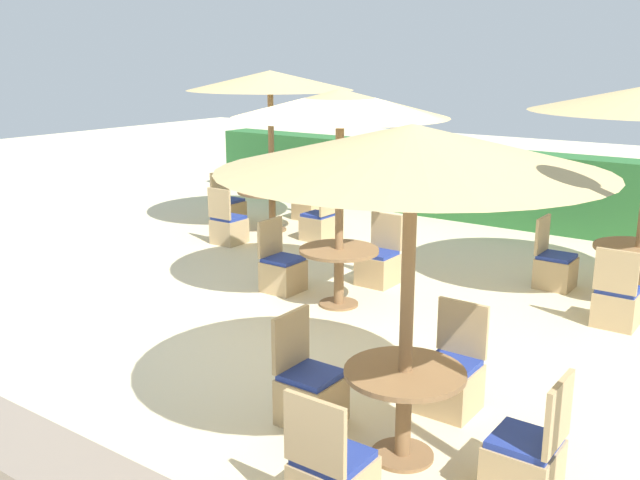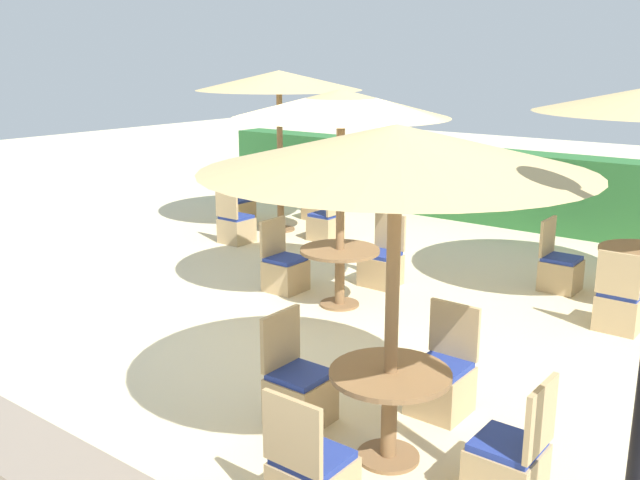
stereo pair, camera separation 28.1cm
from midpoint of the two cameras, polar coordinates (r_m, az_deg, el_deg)
The scene contains 20 objects.
ground_plane at distance 8.06m, azimuth -1.63°, elevation -7.06°, with size 40.00×40.00×0.00m, color beige.
hedge_row at distance 13.22m, azimuth 16.05°, elevation 3.94°, with size 13.00×0.70×1.32m, color #2D6B33.
parasol_back_left at distance 12.14m, azimuth -2.63°, elevation 12.59°, with size 2.78×2.78×2.73m.
round_table_back_left at distance 12.37m, azimuth -2.52°, elevation 3.43°, with size 1.19×1.19×0.71m.
patio_chair_back_left_west at distance 13.07m, azimuth -5.99°, elevation 2.53°, with size 0.46×0.46×0.93m.
patio_chair_back_left_east at distance 11.76m, azimuth 1.19°, elevation 1.26°, with size 0.46×0.46×0.93m.
patio_chair_back_left_south at distance 11.65m, azimuth -6.07°, elevation 1.05°, with size 0.46×0.46×0.93m.
patio_chair_back_left_north at distance 13.29m, azimuth 0.49°, elevation 2.82°, with size 0.46×0.46×0.93m.
patio_chair_back_right_west at distance 9.80m, azimuth 19.40°, elevation -2.33°, with size 0.46×0.46×0.93m.
patio_chair_back_right_south at distance 8.65m, azimuth 23.71°, elevation -4.96°, with size 0.46×0.46×0.93m.
parasol_center at distance 8.28m, azimuth 2.68°, elevation 10.78°, with size 2.52×2.52×2.60m.
round_table_center at distance 8.61m, azimuth 2.53°, elevation -1.82°, with size 0.96×0.96×0.72m.
patio_chair_center_west at distance 9.24m, azimuth -1.99°, elevation -2.49°, with size 0.46×0.46×0.93m.
patio_chair_center_north at distance 9.51m, azimuth 5.78°, elevation -2.05°, with size 0.46×0.46×0.93m.
parasol_front_right at distance 4.91m, azimuth 7.77°, elevation 7.18°, with size 2.72×2.72×2.52m.
round_table_front_right at distance 5.45m, azimuth 7.10°, elevation -12.15°, with size 0.91×0.91×0.72m.
patio_chair_front_right_north at distance 6.30m, azimuth 10.97°, elevation -11.20°, with size 0.46×0.46×0.93m.
patio_chair_front_right_west at distance 6.04m, azimuth -0.35°, elevation -12.10°, with size 0.46×0.46×0.93m.
patio_chair_front_right_east at distance 5.27m, azimuth 16.39°, elevation -17.02°, with size 0.46×0.46×0.93m.
patio_chair_front_right_south at distance 4.94m, azimuth 1.03°, elevation -18.70°, with size 0.46×0.46×0.93m.
Camera 2 is at (4.88, -5.70, 2.98)m, focal length 40.00 mm.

